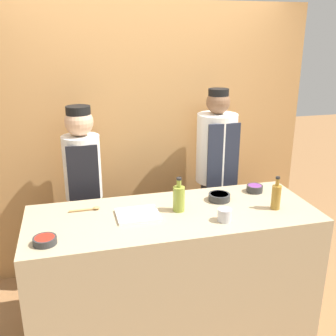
# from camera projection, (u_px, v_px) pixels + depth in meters

# --- Properties ---
(ground_plane) EXTENTS (14.00, 14.00, 0.00)m
(ground_plane) POSITION_uv_depth(u_px,v_px,m) (173.00, 324.00, 3.04)
(ground_plane) COLOR olive
(cabinet_wall) EXTENTS (3.00, 0.18, 2.40)m
(cabinet_wall) POSITION_uv_depth(u_px,v_px,m) (144.00, 141.00, 3.62)
(cabinet_wall) COLOR #B7844C
(cabinet_wall) RESTS_ON ground_plane
(counter) EXTENTS (2.02, 0.77, 0.95)m
(counter) POSITION_uv_depth(u_px,v_px,m) (173.00, 272.00, 2.89)
(counter) COLOR tan
(counter) RESTS_ON ground_plane
(sauce_bowl_orange) EXTENTS (0.16, 0.16, 0.05)m
(sauce_bowl_orange) POSITION_uv_depth(u_px,v_px,m) (219.00, 197.00, 2.93)
(sauce_bowl_orange) COLOR #2D2D2D
(sauce_bowl_orange) RESTS_ON counter
(sauce_bowl_red) EXTENTS (0.14, 0.14, 0.04)m
(sauce_bowl_red) POSITION_uv_depth(u_px,v_px,m) (45.00, 240.00, 2.32)
(sauce_bowl_red) COLOR #2D2D2D
(sauce_bowl_red) RESTS_ON counter
(sauce_bowl_purple) EXTENTS (0.13, 0.13, 0.05)m
(sauce_bowl_purple) POSITION_uv_depth(u_px,v_px,m) (255.00, 188.00, 3.09)
(sauce_bowl_purple) COLOR #2D2D2D
(sauce_bowl_purple) RESTS_ON counter
(cutting_board) EXTENTS (0.29, 0.24, 0.02)m
(cutting_board) POSITION_uv_depth(u_px,v_px,m) (138.00, 215.00, 2.68)
(cutting_board) COLOR white
(cutting_board) RESTS_ON counter
(bottle_oil) EXTENTS (0.08, 0.08, 0.25)m
(bottle_oil) POSITION_uv_depth(u_px,v_px,m) (179.00, 198.00, 2.74)
(bottle_oil) COLOR olive
(bottle_oil) RESTS_ON counter
(bottle_vinegar) EXTENTS (0.07, 0.07, 0.24)m
(bottle_vinegar) POSITION_uv_depth(u_px,v_px,m) (276.00, 196.00, 2.77)
(bottle_vinegar) COLOR olive
(bottle_vinegar) RESTS_ON counter
(cup_steel) EXTENTS (0.09, 0.09, 0.09)m
(cup_steel) POSITION_uv_depth(u_px,v_px,m) (225.00, 215.00, 2.60)
(cup_steel) COLOR #B7B7BC
(cup_steel) RESTS_ON counter
(wooden_spoon) EXTENTS (0.22, 0.04, 0.02)m
(wooden_spoon) POSITION_uv_depth(u_px,v_px,m) (88.00, 209.00, 2.77)
(wooden_spoon) COLOR #B2844C
(wooden_spoon) RESTS_ON counter
(chef_left) EXTENTS (0.30, 0.30, 1.60)m
(chef_left) POSITION_uv_depth(u_px,v_px,m) (84.00, 191.00, 3.26)
(chef_left) COLOR #28282D
(chef_left) RESTS_ON ground_plane
(chef_right) EXTENTS (0.35, 0.35, 1.70)m
(chef_right) POSITION_uv_depth(u_px,v_px,m) (215.00, 176.00, 3.52)
(chef_right) COLOR #28282D
(chef_right) RESTS_ON ground_plane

